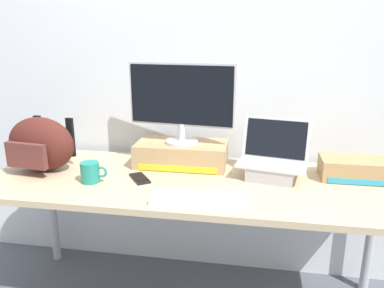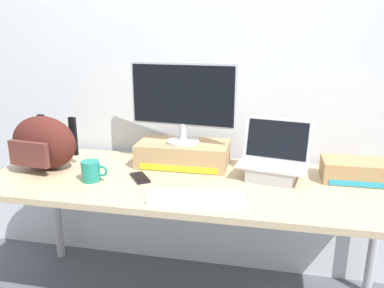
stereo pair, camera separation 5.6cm
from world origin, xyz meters
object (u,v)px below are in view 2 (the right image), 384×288
object	(u,v)px
toner_box_yellow	(183,154)
external_keyboard	(196,198)
plush_toy	(48,145)
messenger_backpack	(44,143)
toner_box_cyan	(357,171)
open_laptop	(273,166)
coffee_mug	(91,171)
cell_phone	(140,178)
desktop_monitor	(183,100)

from	to	relation	value
toner_box_yellow	external_keyboard	world-z (taller)	toner_box_yellow
plush_toy	messenger_backpack	bearing A→B (deg)	-60.91
toner_box_yellow	toner_box_cyan	distance (m)	0.87
plush_toy	toner_box_cyan	bearing A→B (deg)	-2.59
open_laptop	messenger_backpack	world-z (taller)	open_laptop
coffee_mug	plush_toy	xyz separation A→B (m)	(-0.44, 0.33, 0.01)
coffee_mug	cell_phone	size ratio (longest dim) A/B	0.82
cell_phone	external_keyboard	bearing A→B (deg)	-66.30
toner_box_yellow	messenger_backpack	bearing A→B (deg)	-164.07
external_keyboard	messenger_backpack	size ratio (longest dim) A/B	1.06
toner_box_cyan	plush_toy	bearing A→B (deg)	177.41
desktop_monitor	coffee_mug	size ratio (longest dim) A/B	4.36
coffee_mug	toner_box_cyan	xyz separation A→B (m)	(1.24, 0.26, 0.00)
plush_toy	external_keyboard	bearing A→B (deg)	-24.95
external_keyboard	toner_box_cyan	distance (m)	0.80
open_laptop	messenger_backpack	size ratio (longest dim) A/B	0.93
desktop_monitor	external_keyboard	size ratio (longest dim) A/B	1.38
open_laptop	desktop_monitor	bearing A→B (deg)	178.97
external_keyboard	desktop_monitor	bearing A→B (deg)	104.28
open_laptop	external_keyboard	size ratio (longest dim) A/B	0.88
open_laptop	coffee_mug	distance (m)	0.88
toner_box_yellow	toner_box_cyan	world-z (taller)	toner_box_yellow
toner_box_yellow	open_laptop	bearing A→B (deg)	-12.55
toner_box_yellow	toner_box_cyan	bearing A→B (deg)	-3.85
desktop_monitor	messenger_backpack	size ratio (longest dim) A/B	1.46
toner_box_yellow	cell_phone	xyz separation A→B (m)	(-0.16, -0.24, -0.06)
desktop_monitor	coffee_mug	xyz separation A→B (m)	(-0.38, -0.31, -0.30)
desktop_monitor	messenger_backpack	xyz separation A→B (m)	(-0.69, -0.20, -0.22)
open_laptop	toner_box_cyan	world-z (taller)	open_laptop
toner_box_yellow	external_keyboard	bearing A→B (deg)	-70.35
plush_toy	toner_box_cyan	distance (m)	1.68
coffee_mug	toner_box_cyan	size ratio (longest dim) A/B	0.41
desktop_monitor	cell_phone	size ratio (longest dim) A/B	3.59
external_keyboard	messenger_backpack	bearing A→B (deg)	159.10
open_laptop	cell_phone	size ratio (longest dim) A/B	2.28
external_keyboard	coffee_mug	distance (m)	0.55
cell_phone	desktop_monitor	bearing A→B (deg)	21.09
messenger_backpack	cell_phone	size ratio (longest dim) A/B	2.45
cell_phone	toner_box_cyan	world-z (taller)	toner_box_cyan
messenger_backpack	coffee_mug	size ratio (longest dim) A/B	2.98
toner_box_cyan	open_laptop	bearing A→B (deg)	-173.19
external_keyboard	cell_phone	size ratio (longest dim) A/B	2.60
messenger_backpack	toner_box_cyan	size ratio (longest dim) A/B	1.21
coffee_mug	open_laptop	bearing A→B (deg)	13.84
external_keyboard	plush_toy	world-z (taller)	plush_toy
cell_phone	coffee_mug	bearing A→B (deg)	162.81
external_keyboard	messenger_backpack	world-z (taller)	messenger_backpack
plush_toy	toner_box_yellow	bearing A→B (deg)	-1.25
desktop_monitor	plush_toy	distance (m)	0.87
messenger_backpack	toner_box_cyan	world-z (taller)	messenger_backpack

